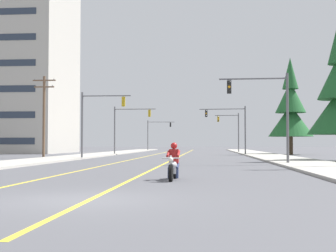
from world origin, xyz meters
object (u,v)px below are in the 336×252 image
at_px(traffic_signal_near_left, 96,115).
at_px(motorcycle_with_rider, 173,165).
at_px(conifer_tree_right_verge_far, 291,110).
at_px(traffic_signal_far_left, 156,130).
at_px(traffic_signal_far_right, 232,127).
at_px(utility_pole_left_near, 44,113).
at_px(traffic_signal_mid_left, 127,123).
at_px(traffic_signal_near_right, 267,104).
at_px(traffic_signal_mid_right, 231,122).

bearing_deg(traffic_signal_near_left, motorcycle_with_rider, -69.90).
relative_size(traffic_signal_near_left, conifer_tree_right_verge_far, 0.49).
bearing_deg(traffic_signal_far_left, motorcycle_with_rider, -83.31).
bearing_deg(traffic_signal_far_right, utility_pole_left_near, -124.55).
distance_m(utility_pole_left_near, conifer_tree_right_verge_far, 31.49).
height_order(motorcycle_with_rider, traffic_signal_mid_left, traffic_signal_mid_left).
distance_m(traffic_signal_near_right, conifer_tree_right_verge_far, 29.82).
distance_m(traffic_signal_far_right, conifer_tree_right_verge_far, 14.24).
height_order(motorcycle_with_rider, traffic_signal_far_right, traffic_signal_far_right).
bearing_deg(traffic_signal_far_left, traffic_signal_near_right, -77.05).
relative_size(motorcycle_with_rider, traffic_signal_far_right, 0.35).
bearing_deg(conifer_tree_right_verge_far, traffic_signal_mid_right, -171.51).
height_order(traffic_signal_far_left, utility_pole_left_near, utility_pole_left_near).
distance_m(traffic_signal_mid_right, traffic_signal_mid_left, 13.44).
relative_size(traffic_signal_far_left, conifer_tree_right_verge_far, 0.49).
relative_size(motorcycle_with_rider, traffic_signal_mid_right, 0.35).
bearing_deg(conifer_tree_right_verge_far, traffic_signal_far_right, 119.00).
relative_size(traffic_signal_far_right, conifer_tree_right_verge_far, 0.49).
bearing_deg(traffic_signal_far_left, conifer_tree_right_verge_far, -57.93).
height_order(traffic_signal_near_right, traffic_signal_near_left, same).
bearing_deg(motorcycle_with_rider, traffic_signal_mid_right, 83.79).
xyz_separation_m(traffic_signal_near_left, traffic_signal_far_right, (14.21, 30.93, -0.06)).
height_order(traffic_signal_mid_right, utility_pole_left_near, utility_pole_left_near).
xyz_separation_m(traffic_signal_mid_right, conifer_tree_right_verge_far, (7.64, 1.14, 1.60)).
relative_size(traffic_signal_far_left, utility_pole_left_near, 0.77).
xyz_separation_m(traffic_signal_near_left, traffic_signal_mid_left, (0.00, 16.70, 0.05)).
bearing_deg(motorcycle_with_rider, conifer_tree_right_verge_far, 74.13).
bearing_deg(traffic_signal_near_right, traffic_signal_near_left, 143.95).
bearing_deg(motorcycle_with_rider, traffic_signal_far_right, 84.49).
distance_m(traffic_signal_near_left, traffic_signal_far_left, 52.35).
xyz_separation_m(traffic_signal_near_right, traffic_signal_mid_right, (-0.91, 27.86, 0.07)).
distance_m(traffic_signal_near_right, traffic_signal_far_right, 41.37).
xyz_separation_m(traffic_signal_near_right, traffic_signal_far_left, (-14.44, 62.78, 0.05)).
relative_size(traffic_signal_near_right, traffic_signal_near_left, 1.00).
bearing_deg(traffic_signal_mid_right, motorcycle_with_rider, -96.21).
relative_size(traffic_signal_mid_left, traffic_signal_far_left, 1.00).
relative_size(traffic_signal_near_right, traffic_signal_mid_right, 1.00).
xyz_separation_m(traffic_signal_mid_left, conifer_tree_right_verge_far, (21.06, 1.87, 1.63)).
distance_m(motorcycle_with_rider, conifer_tree_right_verge_far, 44.84).
height_order(motorcycle_with_rider, utility_pole_left_near, utility_pole_left_near).
relative_size(traffic_signal_near_left, traffic_signal_mid_right, 1.00).
bearing_deg(traffic_signal_far_right, motorcycle_with_rider, -95.51).
height_order(motorcycle_with_rider, conifer_tree_right_verge_far, conifer_tree_right_verge_far).
bearing_deg(motorcycle_with_rider, traffic_signal_far_left, 96.69).
height_order(motorcycle_with_rider, traffic_signal_near_right, traffic_signal_near_right).
height_order(traffic_signal_far_right, utility_pole_left_near, utility_pole_left_near).
relative_size(traffic_signal_mid_right, conifer_tree_right_verge_far, 0.49).
bearing_deg(traffic_signal_near_left, traffic_signal_mid_left, 89.99).
bearing_deg(conifer_tree_right_verge_far, traffic_signal_mid_left, -174.93).
relative_size(traffic_signal_mid_left, utility_pole_left_near, 0.77).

